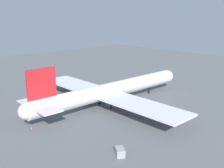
# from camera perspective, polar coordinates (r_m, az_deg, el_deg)

# --- Properties ---
(ground_plane) EXTENTS (292.89, 292.89, 0.00)m
(ground_plane) POSITION_cam_1_polar(r_m,az_deg,el_deg) (102.82, -0.00, -4.32)
(ground_plane) COLOR slate
(cargo_airplane) EXTENTS (73.22, 68.38, 17.77)m
(cargo_airplane) POSITION_cam_1_polar(r_m,az_deg,el_deg) (100.70, -0.29, -1.41)
(cargo_airplane) COLOR silver
(cargo_airplane) RESTS_ON ground_plane
(cargo_container_aft) EXTENTS (3.39, 3.77, 1.89)m
(cargo_container_aft) POSITION_cam_1_polar(r_m,az_deg,el_deg) (67.43, 1.68, -14.10)
(cargo_container_aft) COLOR #999EA8
(cargo_container_aft) RESTS_ON ground_plane
(safety_cone_nose) EXTENTS (0.59, 0.59, 0.84)m
(safety_cone_nose) POSITION_cam_1_polar(r_m,az_deg,el_deg) (128.25, 9.89, -0.49)
(safety_cone_nose) COLOR orange
(safety_cone_nose) RESTS_ON ground_plane
(safety_cone_tail) EXTENTS (0.52, 0.52, 0.75)m
(safety_cone_tail) POSITION_cam_1_polar(r_m,az_deg,el_deg) (85.07, -16.58, -8.84)
(safety_cone_tail) COLOR orange
(safety_cone_tail) RESTS_ON ground_plane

